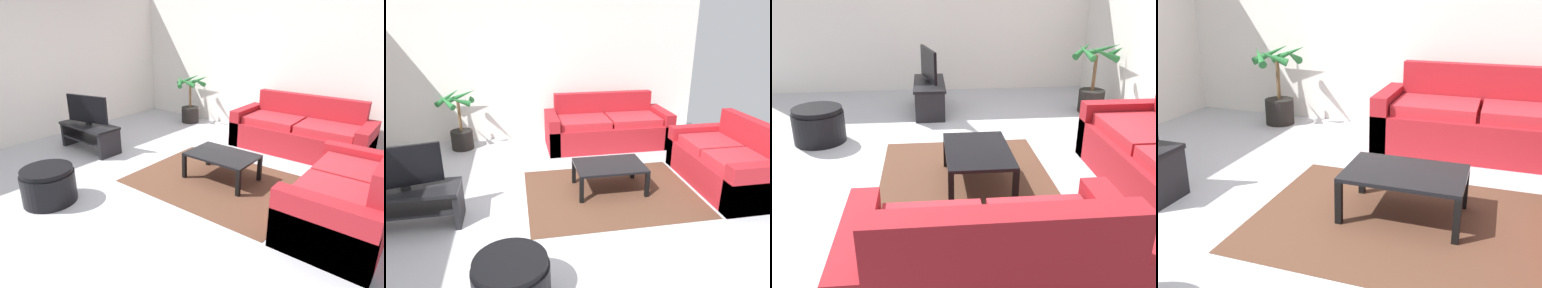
{
  "view_description": "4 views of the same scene",
  "coord_description": "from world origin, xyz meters",
  "views": [
    {
      "loc": [
        2.86,
        -2.87,
        1.98
      ],
      "look_at": [
        0.33,
        0.33,
        0.51
      ],
      "focal_mm": 30.4,
      "sensor_mm": 36.0,
      "label": 1
    },
    {
      "loc": [
        -0.51,
        -3.44,
        2.17
      ],
      "look_at": [
        0.26,
        0.69,
        0.64
      ],
      "focal_mm": 32.22,
      "sensor_mm": 36.0,
      "label": 2
    },
    {
      "loc": [
        4.14,
        0.11,
        1.87
      ],
      "look_at": [
        0.68,
        0.44,
        0.43
      ],
      "focal_mm": 37.82,
      "sensor_mm": 36.0,
      "label": 3
    },
    {
      "loc": [
        1.28,
        -2.43,
        1.62
      ],
      "look_at": [
        0.12,
        0.86,
        0.43
      ],
      "focal_mm": 40.92,
      "sensor_mm": 36.0,
      "label": 4
    }
  ],
  "objects": [
    {
      "name": "ground_plane",
      "position": [
        0.0,
        0.0,
        0.0
      ],
      "size": [
        6.6,
        6.6,
        0.0
      ],
      "primitive_type": "plane",
      "color": "#B2B2B7"
    },
    {
      "name": "wall_back",
      "position": [
        0.0,
        3.0,
        1.35
      ],
      "size": [
        6.0,
        0.06,
        2.7
      ],
      "primitive_type": "cube",
      "color": "silver",
      "rests_on": "ground"
    },
    {
      "name": "wall_left",
      "position": [
        -3.0,
        0.0,
        1.35
      ],
      "size": [
        0.06,
        6.0,
        2.7
      ],
      "primitive_type": "cube",
      "color": "silver",
      "rests_on": "ground"
    },
    {
      "name": "couch_main",
      "position": [
        1.09,
        2.28,
        0.3
      ],
      "size": [
        2.18,
        0.9,
        0.9
      ],
      "color": "maroon",
      "rests_on": "ground"
    },
    {
      "name": "couch_loveseat",
      "position": [
        2.28,
        0.46,
        0.3
      ],
      "size": [
        0.9,
        1.69,
        0.9
      ],
      "color": "maroon",
      "rests_on": "ground"
    },
    {
      "name": "tv_stand",
      "position": [
        -1.72,
        0.16,
        0.29
      ],
      "size": [
        1.1,
        0.45,
        0.45
      ],
      "color": "black",
      "rests_on": "ground"
    },
    {
      "name": "tv",
      "position": [
        -1.73,
        0.16,
        0.7
      ],
      "size": [
        0.79,
        0.22,
        0.49
      ],
      "color": "black",
      "rests_on": "tv_stand"
    },
    {
      "name": "coffee_table",
      "position": [
        0.66,
        0.57,
        0.32
      ],
      "size": [
        0.91,
        0.61,
        0.37
      ],
      "color": "black",
      "rests_on": "ground"
    },
    {
      "name": "area_rug",
      "position": [
        0.66,
        0.47,
        0.0
      ],
      "size": [
        2.2,
        1.7,
        0.01
      ],
      "primitive_type": "cube",
      "color": "#513323",
      "rests_on": "ground"
    },
    {
      "name": "potted_palm",
      "position": [
        -1.47,
        2.57,
        0.41
      ],
      "size": [
        0.7,
        0.74,
        1.04
      ],
      "color": "black",
      "rests_on": "ground"
    },
    {
      "name": "ottoman",
      "position": [
        -0.63,
        -1.2,
        0.21
      ],
      "size": [
        0.62,
        0.62,
        0.43
      ],
      "color": "black",
      "rests_on": "ground"
    }
  ]
}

